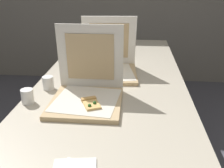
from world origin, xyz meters
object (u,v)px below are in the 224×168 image
object	(u,v)px
cup_white_near_left	(27,96)
cup_white_far	(85,57)
table	(111,90)
pizza_box_front	(87,92)
cup_white_near_center	(48,83)
pizza_box_middle	(109,66)

from	to	relation	value
cup_white_near_left	cup_white_far	world-z (taller)	same
cup_white_far	cup_white_near_left	bearing A→B (deg)	-103.62
table	pizza_box_front	size ratio (longest dim) A/B	5.96
pizza_box_front	cup_white_far	xyz separation A→B (m)	(-0.13, 0.62, -0.02)
pizza_box_front	cup_white_near_left	size ratio (longest dim) A/B	5.04
cup_white_near_left	cup_white_far	size ratio (longest dim) A/B	1.00
table	cup_white_near_center	size ratio (longest dim) A/B	30.01
pizza_box_middle	cup_white_near_center	size ratio (longest dim) A/B	5.17
table	pizza_box_front	distance (m)	0.29
cup_white_near_left	table	bearing A→B (deg)	37.57
pizza_box_middle	cup_white_far	world-z (taller)	pizza_box_middle
table	cup_white_far	world-z (taller)	cup_white_far
cup_white_near_center	cup_white_far	bearing A→B (deg)	77.00
pizza_box_middle	pizza_box_front	bearing A→B (deg)	-104.11
table	cup_white_near_center	world-z (taller)	cup_white_near_center
pizza_box_front	pizza_box_middle	distance (m)	0.40
pizza_box_front	cup_white_near_left	xyz separation A→B (m)	(-0.29, -0.04, -0.02)
cup_white_near_center	cup_white_far	distance (m)	0.50
pizza_box_middle	cup_white_near_left	bearing A→B (deg)	-133.61
pizza_box_middle	cup_white_near_center	xyz separation A→B (m)	(-0.31, -0.26, -0.02)
cup_white_near_center	cup_white_near_left	bearing A→B (deg)	-105.32
table	pizza_box_middle	distance (m)	0.18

